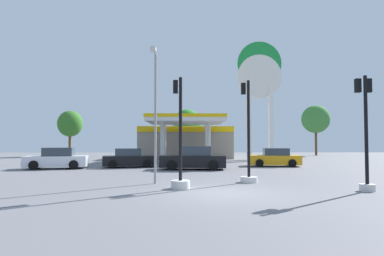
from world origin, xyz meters
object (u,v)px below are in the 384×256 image
Objects in this scene: traffic_signal_1 at (180,160)px; tree_1 at (187,124)px; traffic_signal_2 at (248,154)px; corner_streetlamp at (155,103)px; car_0 at (57,159)px; station_pole_sign at (260,84)px; tree_2 at (316,119)px; car_1 at (274,158)px; car_3 at (194,159)px; tree_0 at (70,124)px; car_2 at (129,159)px; traffic_signal_0 at (366,141)px.

tree_1 is at bearing 89.24° from traffic_signal_1.
tree_1 is (-2.91, 28.63, 2.94)m from traffic_signal_2.
tree_1 is 29.31m from corner_streetlamp.
traffic_signal_1 is at bearing -48.00° from car_0.
station_pole_sign is 2.54× the size of traffic_signal_2.
traffic_signal_1 is 3.21m from corner_streetlamp.
tree_2 is (10.26, 10.69, -3.12)m from station_pole_sign.
traffic_signal_1 is at bearing -120.99° from car_1.
car_3 is 7.82m from traffic_signal_2.
tree_0 is at bearing 127.49° from car_3.
car_2 is 0.68× the size of tree_1.
traffic_signal_0 is 7.66m from traffic_signal_1.
car_3 is 12.36m from traffic_signal_0.
car_3 is at bearing -52.51° from tree_0.
traffic_signal_0 is (11.70, -12.35, 1.37)m from car_2.
traffic_signal_0 is 0.93× the size of traffic_signal_2.
car_0 is 35.14m from tree_2.
car_1 is at bearing 68.38° from traffic_signal_2.
traffic_signal_2 reaches higher than traffic_signal_1.
car_0 is 22.89m from tree_1.
traffic_signal_2 reaches higher than car_3.
tree_2 reaches higher than traffic_signal_0.
traffic_signal_0 is 34.26m from tree_2.
traffic_signal_0 is 32.40m from tree_1.
tree_1 is (9.61, 20.46, 3.62)m from car_0.
car_3 is 8.80m from corner_streetlamp.
traffic_signal_0 is at bearing -14.42° from corner_streetlamp.
tree_0 is at bearing 123.30° from traffic_signal_2.
traffic_signal_1 is at bearing -70.25° from car_2.
station_pole_sign is at bearing 31.45° from car_0.
tree_1 is 1.01× the size of corner_streetlamp.
corner_streetlamp is (-9.36, -19.41, -4.36)m from station_pole_sign.
station_pole_sign is 2.94× the size of car_2.
car_2 is 20.03m from tree_1.
traffic_signal_2 is at bearing 145.89° from traffic_signal_0.
car_3 is 0.78× the size of tree_0.
corner_streetlamp is (14.23, -29.16, -0.52)m from tree_0.
car_1 is at bearing -38.81° from tree_0.
car_1 is at bearing 90.92° from traffic_signal_0.
car_3 is 26.90m from tree_0.
traffic_signal_0 is at bearing -77.20° from tree_1.
station_pole_sign is 23.43m from traffic_signal_1.
corner_streetlamp is (-1.61, -29.26, -0.50)m from tree_1.
car_3 is (4.93, -2.09, 0.09)m from car_2.
traffic_signal_1 is 36.71m from tree_2.
traffic_signal_2 is at bearing 7.88° from corner_streetlamp.
car_0 is (-17.35, -10.61, -7.48)m from station_pole_sign.
tree_2 reaches higher than car_3.
traffic_signal_2 reaches higher than traffic_signal_0.
traffic_signal_2 is 0.71× the size of tree_2.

